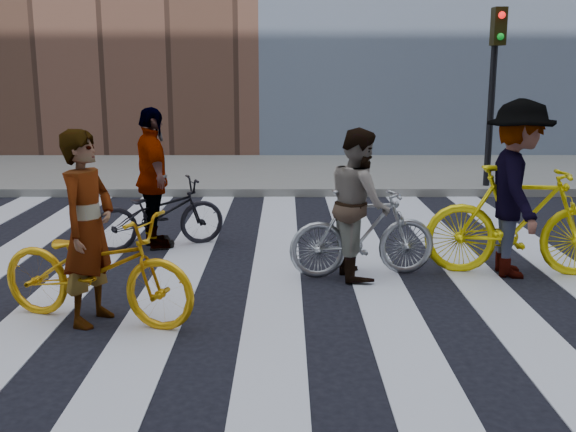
{
  "coord_description": "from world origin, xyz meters",
  "views": [
    {
      "loc": [
        0.66,
        -6.97,
        2.24
      ],
      "look_at": [
        0.69,
        0.3,
        0.67
      ],
      "focal_mm": 42.0,
      "sensor_mm": 36.0,
      "label": 1
    }
  ],
  "objects_px": {
    "bike_yellow_left": "(96,268)",
    "bike_yellow_right": "(519,221)",
    "rider_mid": "(359,203)",
    "bike_silver_mid": "(363,233)",
    "rider_right": "(517,189)",
    "rider_rear": "(153,179)",
    "traffic_signal": "(495,68)",
    "bike_dark_rear": "(159,214)",
    "rider_left": "(88,228)"
  },
  "relations": [
    {
      "from": "bike_silver_mid",
      "to": "bike_yellow_right",
      "type": "xyz_separation_m",
      "value": [
        1.73,
        0.05,
        0.12
      ]
    },
    {
      "from": "bike_silver_mid",
      "to": "rider_mid",
      "type": "bearing_deg",
      "value": 81.32
    },
    {
      "from": "rider_left",
      "to": "rider_rear",
      "type": "xyz_separation_m",
      "value": [
        0.07,
        2.63,
        0.02
      ]
    },
    {
      "from": "bike_silver_mid",
      "to": "rider_rear",
      "type": "distance_m",
      "value": 2.85
    },
    {
      "from": "traffic_signal",
      "to": "bike_silver_mid",
      "type": "xyz_separation_m",
      "value": [
        -2.89,
        -5.09,
        -1.79
      ]
    },
    {
      "from": "traffic_signal",
      "to": "rider_left",
      "type": "bearing_deg",
      "value": -130.29
    },
    {
      "from": "bike_yellow_right",
      "to": "rider_rear",
      "type": "relative_size",
      "value": 1.14
    },
    {
      "from": "bike_dark_rear",
      "to": "rider_mid",
      "type": "distance_m",
      "value": 2.75
    },
    {
      "from": "rider_left",
      "to": "rider_right",
      "type": "relative_size",
      "value": 0.9
    },
    {
      "from": "bike_silver_mid",
      "to": "rider_mid",
      "type": "xyz_separation_m",
      "value": [
        -0.05,
        -0.0,
        0.33
      ]
    },
    {
      "from": "traffic_signal",
      "to": "rider_left",
      "type": "xyz_separation_m",
      "value": [
        -5.49,
        -6.48,
        -1.4
      ]
    },
    {
      "from": "rider_right",
      "to": "rider_rear",
      "type": "relative_size",
      "value": 1.08
    },
    {
      "from": "rider_rear",
      "to": "bike_dark_rear",
      "type": "bearing_deg",
      "value": -112.75
    },
    {
      "from": "bike_yellow_left",
      "to": "bike_yellow_right",
      "type": "xyz_separation_m",
      "value": [
        4.29,
        1.44,
        0.11
      ]
    },
    {
      "from": "rider_mid",
      "to": "rider_left",
      "type": "bearing_deg",
      "value": 109.86
    },
    {
      "from": "bike_yellow_left",
      "to": "bike_yellow_right",
      "type": "relative_size",
      "value": 0.94
    },
    {
      "from": "bike_yellow_right",
      "to": "rider_right",
      "type": "xyz_separation_m",
      "value": [
        -0.05,
        0.0,
        0.36
      ]
    },
    {
      "from": "traffic_signal",
      "to": "rider_mid",
      "type": "distance_m",
      "value": 6.05
    },
    {
      "from": "traffic_signal",
      "to": "rider_left",
      "type": "distance_m",
      "value": 8.61
    },
    {
      "from": "rider_rear",
      "to": "rider_right",
      "type": "bearing_deg",
      "value": -128.45
    },
    {
      "from": "bike_yellow_right",
      "to": "rider_rear",
      "type": "xyz_separation_m",
      "value": [
        -4.27,
        1.19,
        0.28
      ]
    },
    {
      "from": "bike_yellow_left",
      "to": "bike_silver_mid",
      "type": "xyz_separation_m",
      "value": [
        2.55,
        1.39,
        -0.01
      ]
    },
    {
      "from": "bike_silver_mid",
      "to": "rider_rear",
      "type": "relative_size",
      "value": 0.91
    },
    {
      "from": "rider_mid",
      "to": "rider_right",
      "type": "xyz_separation_m",
      "value": [
        1.73,
        0.05,
        0.15
      ]
    },
    {
      "from": "bike_yellow_left",
      "to": "rider_right",
      "type": "height_order",
      "value": "rider_right"
    },
    {
      "from": "traffic_signal",
      "to": "rider_rear",
      "type": "xyz_separation_m",
      "value": [
        -5.42,
        -3.85,
        -1.38
      ]
    },
    {
      "from": "bike_silver_mid",
      "to": "rider_right",
      "type": "bearing_deg",
      "value": -96.93
    },
    {
      "from": "traffic_signal",
      "to": "bike_yellow_right",
      "type": "height_order",
      "value": "traffic_signal"
    },
    {
      "from": "rider_right",
      "to": "rider_rear",
      "type": "distance_m",
      "value": 4.38
    },
    {
      "from": "bike_dark_rear",
      "to": "rider_rear",
      "type": "height_order",
      "value": "rider_rear"
    },
    {
      "from": "traffic_signal",
      "to": "rider_right",
      "type": "height_order",
      "value": "traffic_signal"
    },
    {
      "from": "bike_dark_rear",
      "to": "rider_right",
      "type": "height_order",
      "value": "rider_right"
    },
    {
      "from": "rider_mid",
      "to": "bike_silver_mid",
      "type": "bearing_deg",
      "value": -98.68
    },
    {
      "from": "rider_left",
      "to": "rider_rear",
      "type": "distance_m",
      "value": 2.63
    },
    {
      "from": "bike_yellow_left",
      "to": "bike_yellow_right",
      "type": "height_order",
      "value": "bike_yellow_right"
    },
    {
      "from": "rider_right",
      "to": "bike_yellow_left",
      "type": "bearing_deg",
      "value": 115.38
    },
    {
      "from": "rider_mid",
      "to": "rider_rear",
      "type": "bearing_deg",
      "value": 54.83
    },
    {
      "from": "rider_mid",
      "to": "rider_rear",
      "type": "xyz_separation_m",
      "value": [
        -2.48,
        1.24,
        0.08
      ]
    },
    {
      "from": "rider_left",
      "to": "rider_right",
      "type": "xyz_separation_m",
      "value": [
        4.29,
        1.44,
        0.1
      ]
    },
    {
      "from": "traffic_signal",
      "to": "rider_right",
      "type": "relative_size",
      "value": 1.71
    },
    {
      "from": "bike_silver_mid",
      "to": "rider_left",
      "type": "xyz_separation_m",
      "value": [
        -2.6,
        -1.39,
        0.38
      ]
    },
    {
      "from": "bike_yellow_right",
      "to": "rider_rear",
      "type": "distance_m",
      "value": 4.44
    },
    {
      "from": "traffic_signal",
      "to": "bike_yellow_right",
      "type": "relative_size",
      "value": 1.62
    },
    {
      "from": "bike_yellow_right",
      "to": "rider_right",
      "type": "distance_m",
      "value": 0.36
    },
    {
      "from": "rider_right",
      "to": "rider_left",
      "type": "bearing_deg",
      "value": 115.17
    },
    {
      "from": "bike_yellow_right",
      "to": "bike_dark_rear",
      "type": "height_order",
      "value": "bike_yellow_right"
    },
    {
      "from": "bike_dark_rear",
      "to": "rider_right",
      "type": "bearing_deg",
      "value": -128.63
    },
    {
      "from": "bike_yellow_left",
      "to": "rider_mid",
      "type": "bearing_deg",
      "value": -43.35
    },
    {
      "from": "bike_yellow_right",
      "to": "rider_mid",
      "type": "xyz_separation_m",
      "value": [
        -1.78,
        -0.05,
        0.21
      ]
    },
    {
      "from": "bike_yellow_right",
      "to": "bike_dark_rear",
      "type": "xyz_separation_m",
      "value": [
        -4.22,
        1.19,
        -0.17
      ]
    }
  ]
}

